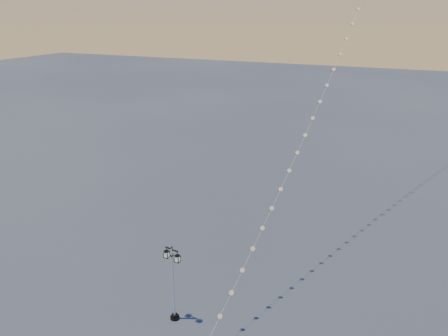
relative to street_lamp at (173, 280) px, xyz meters
The scene contains 2 objects.
street_lamp is the anchor object (origin of this frame).
kite_train 27.34m from the street_lamp, 70.88° to the left, with size 7.71×47.39×41.21m.
Camera 1 is at (9.43, -18.18, 19.85)m, focal length 35.13 mm.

